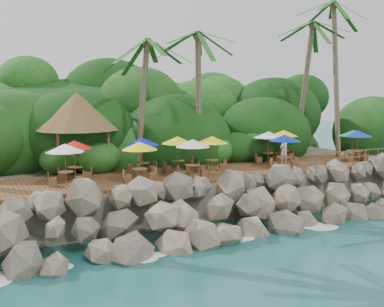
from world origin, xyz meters
name	(u,v)px	position (x,y,z in m)	size (l,w,h in m)	color
ground	(249,241)	(0.00, 0.00, 0.00)	(140.00, 140.00, 0.00)	#19514F
land_base	(135,168)	(0.00, 16.00, 1.05)	(32.00, 25.20, 2.10)	gray
jungle_hill	(109,167)	(0.00, 23.50, 0.00)	(44.80, 28.00, 15.40)	#143811
seawall	(227,207)	(0.00, 2.00, 1.15)	(29.00, 4.00, 2.30)	gray
terrace	(192,174)	(0.00, 6.00, 2.20)	(26.00, 5.00, 0.20)	brown
jungle_foliage	(140,184)	(0.00, 15.00, 0.00)	(44.00, 16.00, 12.00)	#143811
foam_line	(246,239)	(0.00, 0.30, 0.03)	(25.20, 0.80, 0.06)	white
palapa	(77,111)	(-5.69, 9.53, 5.79)	(4.79, 4.79, 4.60)	brown
dining_clusters	(222,141)	(1.86, 5.77, 4.03)	(20.95, 4.73, 2.08)	brown
railing	(372,155)	(11.77, 3.65, 2.91)	(8.30, 0.10, 1.00)	brown
waiter	(284,151)	(6.49, 5.92, 3.18)	(0.64, 0.42, 1.77)	white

